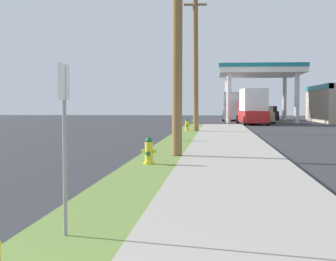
# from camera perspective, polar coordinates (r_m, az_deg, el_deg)

# --- Properties ---
(fire_hydrant_second) EXTENTS (0.42, 0.38, 0.74)m
(fire_hydrant_second) POSITION_cam_1_polar(r_m,az_deg,el_deg) (13.77, -2.17, -2.46)
(fire_hydrant_second) COLOR yellow
(fire_hydrant_second) RESTS_ON grass_verge
(fire_hydrant_third) EXTENTS (0.42, 0.37, 0.74)m
(fire_hydrant_third) POSITION_cam_1_polar(r_m,az_deg,el_deg) (22.72, 1.00, -0.32)
(fire_hydrant_third) COLOR yellow
(fire_hydrant_third) RESTS_ON grass_verge
(fire_hydrant_fourth) EXTENTS (0.42, 0.37, 0.74)m
(fire_hydrant_fourth) POSITION_cam_1_polar(r_m,az_deg,el_deg) (31.60, 2.17, 0.59)
(fire_hydrant_fourth) COLOR yellow
(fire_hydrant_fourth) RESTS_ON grass_verge
(fire_hydrant_fifth) EXTENTS (0.42, 0.38, 0.74)m
(fire_hydrant_fifth) POSITION_cam_1_polar(r_m,az_deg,el_deg) (40.62, 3.05, 1.11)
(fire_hydrant_fifth) COLOR yellow
(fire_hydrant_fifth) RESTS_ON grass_verge
(utility_pole_midground) EXTENTS (0.33, 1.40, 9.69)m
(utility_pole_midground) POSITION_cam_1_polar(r_m,az_deg,el_deg) (16.54, 1.09, 14.49)
(utility_pole_midground) COLOR olive
(utility_pole_midground) RESTS_ON grass_verge
(utility_pole_background) EXTENTS (1.40, 0.33, 8.29)m
(utility_pole_background) POSITION_cam_1_polar(r_m,az_deg,el_deg) (31.02, 3.14, 7.76)
(utility_pole_background) COLOR olive
(utility_pole_background) RESTS_ON grass_verge
(street_sign_post) EXTENTS (0.05, 0.36, 2.12)m
(street_sign_post) POSITION_cam_1_polar(r_m,az_deg,el_deg) (6.30, -11.67, 1.91)
(street_sign_post) COLOR gray
(street_sign_post) RESTS_ON grass_verge
(gas_station_canopy) EXTENTS (15.41, 11.64, 5.58)m
(gas_station_canopy) POSITION_cam_1_polar(r_m,az_deg,el_deg) (52.99, 17.20, 3.73)
(gas_station_canopy) COLOR silver
(gas_station_canopy) RESTS_ON ground
(car_tan_by_near_pump) EXTENTS (2.12, 4.58, 1.57)m
(car_tan_by_near_pump) POSITION_cam_1_polar(r_m,az_deg,el_deg) (48.56, 10.77, 1.69)
(car_tan_by_near_pump) COLOR tan
(car_tan_by_near_pump) RESTS_ON ground
(car_black_by_far_pump) EXTENTS (1.96, 4.51, 1.57)m
(car_black_by_far_pump) POSITION_cam_1_polar(r_m,az_deg,el_deg) (59.16, 11.34, 1.90)
(car_black_by_far_pump) COLOR black
(car_black_by_far_pump) RESTS_ON ground
(truck_white_at_forecourt) EXTENTS (2.46, 6.50, 3.11)m
(truck_white_at_forecourt) POSITION_cam_1_polar(r_m,az_deg,el_deg) (55.92, 7.39, 2.66)
(truck_white_at_forecourt) COLOR white
(truck_white_at_forecourt) RESTS_ON ground
(truck_red_on_apron) EXTENTS (2.53, 6.52, 3.11)m
(truck_red_on_apron) POSITION_cam_1_polar(r_m,az_deg,el_deg) (44.82, 9.52, 2.58)
(truck_red_on_apron) COLOR red
(truck_red_on_apron) RESTS_ON ground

